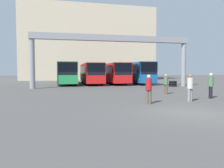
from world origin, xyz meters
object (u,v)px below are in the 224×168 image
(bus_slot_1, at_px, (91,72))
(pedestrian_near_left, at_px, (166,84))
(bus_slot_2, at_px, (113,72))
(pedestrian_near_center, at_px, (149,88))
(pedestrian_far_center, at_px, (211,85))
(bus_slot_3, at_px, (136,72))
(bus_slot_0, at_px, (67,72))
(pedestrian_near_right, at_px, (190,87))
(tire_stack, at_px, (173,84))

(bus_slot_1, distance_m, pedestrian_near_left, 16.52)
(bus_slot_2, distance_m, pedestrian_near_center, 21.65)
(bus_slot_1, height_order, bus_slot_2, bus_slot_2)
(bus_slot_1, height_order, pedestrian_far_center, bus_slot_1)
(bus_slot_1, height_order, bus_slot_3, bus_slot_3)
(bus_slot_0, distance_m, pedestrian_near_right, 22.18)
(pedestrian_near_center, bearing_deg, bus_slot_0, -47.34)
(bus_slot_2, bearing_deg, pedestrian_near_right, -89.23)
(bus_slot_3, height_order, pedestrian_near_left, bus_slot_3)
(bus_slot_2, xyz_separation_m, pedestrian_near_right, (0.29, -21.09, -0.87))
(bus_slot_0, xyz_separation_m, bus_slot_2, (7.14, 0.21, -0.02))
(bus_slot_3, xyz_separation_m, pedestrian_near_center, (-6.25, -20.85, -0.96))
(pedestrian_far_center, height_order, tire_stack, pedestrian_far_center)
(bus_slot_3, xyz_separation_m, pedestrian_near_left, (-2.70, -15.90, -0.98))
(bus_slot_3, distance_m, pedestrian_near_left, 16.16)
(bus_slot_0, bearing_deg, bus_slot_2, 1.66)
(bus_slot_3, bearing_deg, pedestrian_near_right, -99.12)
(bus_slot_0, relative_size, pedestrian_near_right, 6.67)
(bus_slot_2, bearing_deg, bus_slot_0, -178.34)
(bus_slot_0, relative_size, bus_slot_1, 1.08)
(bus_slot_0, bearing_deg, pedestrian_far_center, -63.62)
(bus_slot_2, bearing_deg, bus_slot_1, -170.05)
(pedestrian_near_center, bearing_deg, bus_slot_3, -75.88)
(bus_slot_1, height_order, tire_stack, bus_slot_1)
(pedestrian_far_center, bearing_deg, bus_slot_3, -164.80)
(bus_slot_2, relative_size, pedestrian_near_right, 6.91)
(pedestrian_near_left, height_order, pedestrian_near_right, pedestrian_near_right)
(pedestrian_near_right, bearing_deg, bus_slot_3, 68.54)
(bus_slot_1, relative_size, pedestrian_far_center, 5.99)
(pedestrian_near_right, xyz_separation_m, pedestrian_near_center, (-2.97, -0.37, -0.01))
(pedestrian_near_right, distance_m, tire_stack, 14.35)
(pedestrian_near_right, height_order, tire_stack, pedestrian_near_right)
(bus_slot_2, relative_size, pedestrian_near_left, 7.13)
(bus_slot_0, distance_m, bus_slot_3, 10.72)
(pedestrian_near_center, xyz_separation_m, tire_stack, (8.74, 13.50, -0.56))
(pedestrian_near_left, distance_m, pedestrian_far_center, 3.87)
(bus_slot_1, xyz_separation_m, bus_slot_2, (3.57, 0.63, 0.03))
(pedestrian_near_right, xyz_separation_m, pedestrian_far_center, (2.36, 1.15, 0.03))
(pedestrian_near_right, relative_size, pedestrian_far_center, 0.97)
(bus_slot_1, height_order, pedestrian_near_right, bus_slot_1)
(bus_slot_0, xyz_separation_m, bus_slot_1, (3.57, -0.42, -0.05))
(bus_slot_1, bearing_deg, pedestrian_near_right, -79.33)
(bus_slot_2, height_order, tire_stack, bus_slot_2)
(tire_stack, bearing_deg, bus_slot_2, 127.24)
(tire_stack, bearing_deg, bus_slot_3, 108.66)
(pedestrian_near_left, distance_m, tire_stack, 10.01)
(pedestrian_near_left, relative_size, pedestrian_near_right, 0.97)
(bus_slot_3, xyz_separation_m, pedestrian_near_right, (-3.29, -20.48, -0.95))
(pedestrian_near_center, height_order, pedestrian_far_center, pedestrian_far_center)
(pedestrian_near_center, height_order, tire_stack, pedestrian_near_center)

